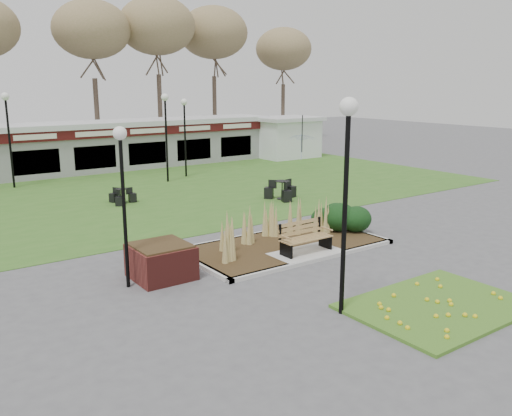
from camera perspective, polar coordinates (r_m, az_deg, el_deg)
ground at (r=16.49m, az=5.62°, el=-5.19°), size 100.00×100.00×0.00m
lawn at (r=26.42m, az=-11.72°, el=1.57°), size 34.00×16.00×0.02m
flower_bed at (r=13.58m, az=18.65°, el=-9.62°), size 4.20×3.00×0.16m
planting_bed at (r=18.17m, az=5.89°, el=-2.27°), size 6.75×3.40×1.27m
park_bench at (r=16.50m, az=5.10°, el=-3.03°), size 1.70×0.66×0.93m
brick_planter at (r=14.83m, az=-9.96°, el=-5.50°), size 1.50×1.50×0.95m
food_pavilion at (r=33.57m, az=-17.42°, el=6.19°), size 24.60×3.40×2.90m
service_hut at (r=38.32m, az=3.23°, el=7.51°), size 4.40×3.40×2.83m
tree_backdrop at (r=41.20m, az=-21.80°, el=16.64°), size 47.24×5.24×10.36m
lamp_post_near_left at (r=13.75m, az=-13.92°, el=3.71°), size 0.34×0.34×4.12m
lamp_post_near_right at (r=11.80m, az=9.54°, el=5.06°), size 0.40×0.40×4.86m
lamp_post_mid_right at (r=28.81m, az=-9.49°, el=9.33°), size 0.38×0.38×4.61m
lamp_post_far_right at (r=30.31m, az=-7.53°, el=9.14°), size 0.36×0.36×4.30m
lamp_post_far_left at (r=29.35m, az=-24.70°, el=8.51°), size 0.39×0.39×4.69m
bistro_set_c at (r=24.24m, az=-13.94°, el=0.98°), size 1.11×1.22×0.65m
bistro_set_d at (r=24.42m, az=2.76°, el=1.59°), size 1.48×1.54×0.83m
patio_umbrella at (r=32.71m, az=4.85°, el=6.40°), size 2.17×2.19×2.20m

